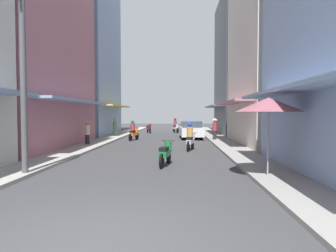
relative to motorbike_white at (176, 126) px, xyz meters
name	(u,v)px	position (x,y,z in m)	size (l,w,h in m)	color
ground_plane	(160,144)	(-0.85, -12.47, -0.70)	(83.93, 83.93, 0.00)	#38383A
sidewalk_left	(96,143)	(-5.23, -12.47, -0.64)	(1.69, 46.15, 0.12)	#9E9991
sidewalk_right	(226,144)	(3.54, -12.47, -0.64)	(1.69, 46.15, 0.12)	gray
building_left_mid	(18,2)	(-9.07, -14.93, 7.94)	(7.05, 10.47, 17.29)	#B7727F
building_left_far	(80,45)	(-9.07, -4.20, 7.87)	(7.05, 9.08, 17.17)	#8CA5CC
building_right_mid	(285,45)	(7.38, -12.27, 5.88)	(7.05, 9.30, 13.19)	silver
building_right_far	(250,67)	(7.38, -2.66, 5.98)	(7.05, 8.81, 13.39)	slate
motorbike_white	(176,126)	(0.00, 0.00, 0.00)	(0.78, 1.73, 1.58)	black
motorbike_orange	(134,131)	(-3.12, -9.53, 0.00)	(0.67, 1.77, 1.58)	black
motorbike_green	(166,153)	(-0.11, -20.46, -0.20)	(0.60, 1.80, 0.96)	black
motorbike_silver	(190,138)	(1.05, -15.52, 0.00)	(0.65, 1.78, 1.58)	black
motorbike_maroon	(149,128)	(-2.86, -0.78, -0.20)	(0.74, 1.75, 0.96)	black
parked_car	(191,130)	(1.37, -7.66, 0.04)	(1.99, 4.19, 1.45)	silver
pedestrian_foreground	(215,128)	(3.10, -9.83, 0.27)	(0.44, 0.44, 1.73)	#262628
pedestrian_far	(115,126)	(-5.31, -6.35, 0.23)	(0.44, 0.44, 1.66)	#598C59
pedestrian_midway	(87,131)	(-5.47, -13.56, 0.22)	(0.44, 0.44, 1.65)	#262628
vendor_umbrella	(269,105)	(3.24, -22.70, 1.64)	(2.09, 2.09, 2.57)	#99999E
utility_pole	(23,71)	(-4.64, -22.65, 2.74)	(0.20, 1.20, 6.73)	#4C4C4F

